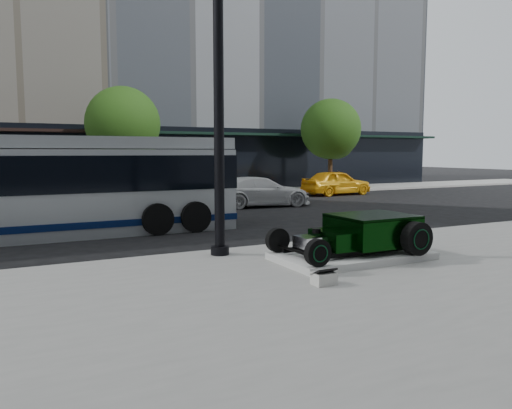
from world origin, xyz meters
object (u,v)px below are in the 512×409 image
white_sedan (260,192)px  hot_rod (365,232)px  transit_bus (29,186)px  yellow_taxi (336,183)px  lamppost (219,97)px

white_sedan → hot_rod: bearing=169.5°
transit_bus → yellow_taxi: transit_bus is taller
lamppost → white_sedan: lamppost is taller
yellow_taxi → white_sedan: bearing=114.2°
transit_bus → lamppost: bearing=-55.2°
hot_rod → yellow_taxi: size_ratio=0.77×
transit_bus → white_sedan: 10.74m
transit_bus → white_sedan: size_ratio=2.60×
white_sedan → transit_bus: bearing=119.8°
lamppost → transit_bus: (-3.69, 5.31, -2.20)m
hot_rod → transit_bus: bearing=132.1°
hot_rod → yellow_taxi: 18.00m
hot_rod → lamppost: size_ratio=0.42×
white_sedan → yellow_taxi: (6.79, 3.43, 0.04)m
lamppost → yellow_taxi: lamppost is taller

